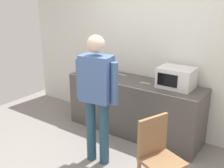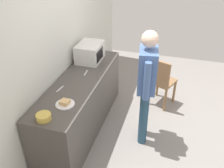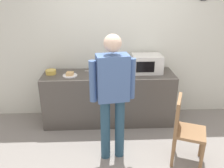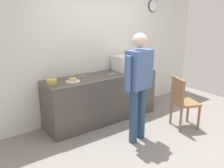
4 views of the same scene
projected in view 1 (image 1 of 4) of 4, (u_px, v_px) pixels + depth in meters
name	position (u px, v px, depth m)	size (l,w,h in m)	color
back_wall	(157.00, 53.00, 4.27)	(5.40, 0.13, 2.60)	silver
kitchen_counter	(134.00, 107.00, 4.35)	(2.23, 0.62, 0.90)	#4C4742
microwave	(176.00, 78.00, 3.86)	(0.50, 0.39, 0.30)	silver
sandwich_plate	(99.00, 74.00, 4.49)	(0.24, 0.24, 0.07)	white
salad_bowl	(88.00, 69.00, 4.75)	(0.17, 0.17, 0.07)	gold
fork_utensil	(122.00, 75.00, 4.50)	(0.17, 0.02, 0.01)	silver
spoon_utensil	(145.00, 83.00, 4.08)	(0.17, 0.02, 0.01)	silver
person_standing	(97.00, 91.00, 3.38)	(0.58, 0.30, 1.74)	navy
wooden_chair	(158.00, 155.00, 2.93)	(0.52, 0.52, 0.94)	olive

